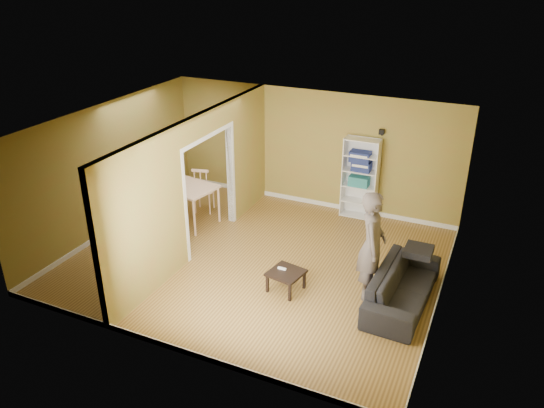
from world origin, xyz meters
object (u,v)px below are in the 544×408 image
at_px(person, 373,237).
at_px(coffee_table, 286,274).
at_px(chair_left, 152,197).
at_px(bookshelf, 361,178).
at_px(dining_table, 184,189).
at_px(chair_near, 173,213).
at_px(chair_far, 204,189).
at_px(sofa, 403,281).

xyz_separation_m(person, coffee_table, (-1.29, -0.46, -0.78)).
bearing_deg(chair_left, bookshelf, 105.18).
relative_size(person, chair_left, 2.44).
height_order(dining_table, chair_near, chair_near).
relative_size(chair_left, chair_far, 0.85).
height_order(person, chair_left, person).
bearing_deg(sofa, coffee_table, 106.50).
distance_m(coffee_table, chair_far, 3.55).
bearing_deg(dining_table, coffee_table, -26.87).
xyz_separation_m(sofa, coffee_table, (-1.84, -0.46, -0.09)).
bearing_deg(sofa, chair_near, 86.76).
xyz_separation_m(bookshelf, chair_far, (-3.16, -1.17, -0.35)).
bearing_deg(chair_far, dining_table, 65.80).
bearing_deg(chair_near, chair_far, 69.23).
height_order(person, coffee_table, person).
distance_m(sofa, chair_far, 4.97).
distance_m(person, chair_left, 5.15).
relative_size(sofa, coffee_table, 3.88).
bearing_deg(chair_far, person, 143.52).
bearing_deg(person, chair_far, 56.13).
distance_m(person, coffee_table, 1.57).
xyz_separation_m(sofa, chair_far, (-4.69, 1.65, 0.13)).
xyz_separation_m(chair_left, chair_far, (0.89, 0.68, 0.08)).
distance_m(person, chair_near, 4.21).
bearing_deg(chair_left, dining_table, 85.40).
bearing_deg(sofa, chair_left, 82.70).
distance_m(bookshelf, dining_table, 3.72).
relative_size(coffee_table, dining_table, 0.41).
height_order(coffee_table, chair_near, chair_near).
xyz_separation_m(coffee_table, dining_table, (-2.95, 1.49, 0.44)).
height_order(bookshelf, coffee_table, bookshelf).
bearing_deg(bookshelf, sofa, -61.44).
bearing_deg(coffee_table, dining_table, 153.13).
relative_size(sofa, chair_left, 2.34).
distance_m(bookshelf, coffee_table, 3.34).
relative_size(sofa, dining_table, 1.58).
distance_m(person, bookshelf, 2.99).
xyz_separation_m(person, chair_far, (-4.13, 1.64, -0.56)).
relative_size(dining_table, chair_near, 1.47).
bearing_deg(chair_left, coffee_table, 59.68).
height_order(coffee_table, chair_far, chair_far).
xyz_separation_m(person, chair_near, (-4.14, 0.47, -0.63)).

